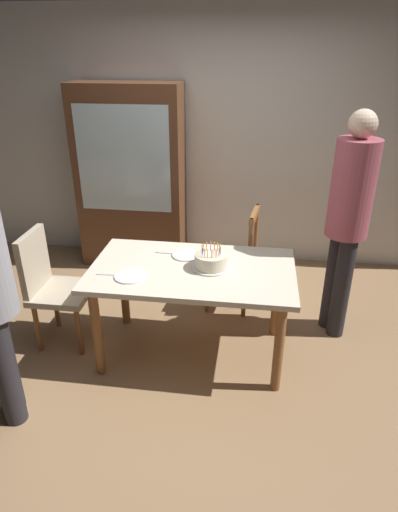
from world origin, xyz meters
name	(u,v)px	position (x,y,z in m)	size (l,w,h in m)	color
ground	(193,351)	(0.00, 0.00, 0.00)	(6.40, 6.40, 0.00)	#93704C
back_wall	(218,142)	(0.00, 1.85, 1.30)	(6.40, 0.10, 2.60)	beige
dining_table	(192,280)	(0.00, 0.00, 0.66)	(1.49, 0.87, 0.76)	beige
birthday_cake	(211,261)	(0.14, 0.02, 0.81)	(0.28, 0.28, 0.18)	silver
plate_near_celebrant	(130,276)	(-0.41, -0.19, 0.76)	(0.22, 0.22, 0.01)	white
plate_far_side	(186,255)	(-0.07, 0.19, 0.76)	(0.22, 0.22, 0.01)	white
fork_near_celebrant	(109,275)	(-0.57, -0.19, 0.76)	(0.18, 0.02, 0.01)	silver
fork_far_side	(167,253)	(-0.23, 0.21, 0.76)	(0.18, 0.02, 0.01)	silver
chair_spindle_back	(233,261)	(0.26, 0.75, 0.46)	(0.49, 0.49, 0.95)	brown
chair_upholstered	(51,283)	(-1.14, 0.02, 0.53)	(0.45, 0.44, 0.95)	tan
person_guest	(348,215)	(1.14, 0.47, 1.05)	(0.32, 0.32, 1.83)	#262328
china_cabinet	(131,178)	(-0.89, 1.56, 0.95)	(1.10, 0.45, 1.90)	#56331E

